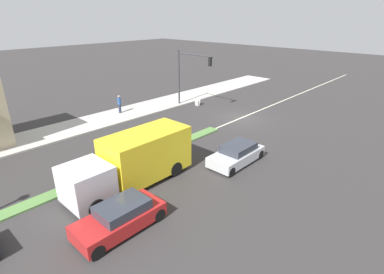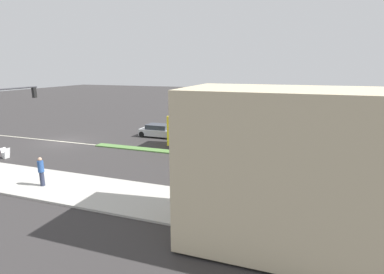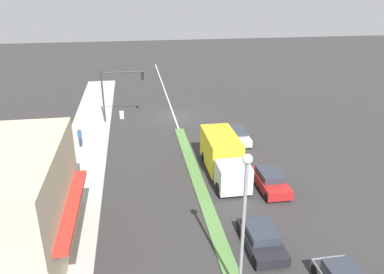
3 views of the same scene
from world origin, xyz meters
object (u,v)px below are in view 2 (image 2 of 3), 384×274
(sedan_silver, at_px, (160,131))
(suv_grey, at_px, (374,147))
(warning_aframe_sign, at_px, (6,153))
(sedan_dark, at_px, (322,152))
(delivery_truck, at_px, (209,132))
(hatchback_red, at_px, (248,137))
(traffic_signal_main, at_px, (5,110))
(pedestrian, at_px, (41,171))

(sedan_silver, bearing_deg, suv_grey, 90.00)
(warning_aframe_sign, relative_size, sedan_dark, 0.21)
(delivery_truck, distance_m, sedan_dark, 9.18)
(suv_grey, relative_size, hatchback_red, 0.94)
(traffic_signal_main, relative_size, suv_grey, 1.46)
(pedestrian, xyz_separation_m, hatchback_red, (-14.41, 9.84, -0.40))
(suv_grey, relative_size, sedan_silver, 0.94)
(pedestrian, bearing_deg, hatchback_red, 145.68)
(suv_grey, relative_size, sedan_dark, 0.98)
(warning_aframe_sign, height_order, hatchback_red, hatchback_red)
(warning_aframe_sign, height_order, delivery_truck, delivery_truck)
(pedestrian, distance_m, suv_grey, 24.75)
(pedestrian, distance_m, warning_aframe_sign, 8.19)
(warning_aframe_sign, bearing_deg, suv_grey, 111.48)
(traffic_signal_main, xyz_separation_m, warning_aframe_sign, (-0.32, -1.00, -3.47))
(delivery_truck, distance_m, hatchback_red, 4.14)
(suv_grey, distance_m, sedan_silver, 19.30)
(sedan_silver, bearing_deg, pedestrian, -3.28)
(hatchback_red, bearing_deg, delivery_truck, -46.41)
(warning_aframe_sign, xyz_separation_m, delivery_truck, (-8.00, 14.22, 1.04))
(warning_aframe_sign, xyz_separation_m, sedan_silver, (-10.80, 8.15, 0.19))
(delivery_truck, xyz_separation_m, suv_grey, (-2.80, 13.22, -0.84))
(pedestrian, bearing_deg, sedan_silver, 176.72)
(traffic_signal_main, distance_m, sedan_dark, 24.09)
(hatchback_red, bearing_deg, sedan_silver, -90.00)
(warning_aframe_sign, distance_m, sedan_dark, 24.69)
(traffic_signal_main, relative_size, sedan_silver, 1.37)
(sedan_silver, bearing_deg, hatchback_red, 90.00)
(warning_aframe_sign, bearing_deg, sedan_silver, 142.96)
(warning_aframe_sign, bearing_deg, hatchback_red, 122.18)
(traffic_signal_main, bearing_deg, warning_aframe_sign, -107.90)
(pedestrian, xyz_separation_m, warning_aframe_sign, (-3.61, -7.33, -0.62))
(suv_grey, xyz_separation_m, sedan_silver, (-0.00, -19.30, -0.02))
(suv_grey, height_order, sedan_dark, suv_grey)
(traffic_signal_main, relative_size, hatchback_red, 1.37)
(traffic_signal_main, xyz_separation_m, delivery_truck, (-8.32, 13.22, -2.43))
(traffic_signal_main, relative_size, delivery_truck, 0.75)
(sedan_silver, height_order, hatchback_red, hatchback_red)
(delivery_truck, relative_size, sedan_silver, 1.83)
(suv_grey, bearing_deg, hatchback_red, -90.00)
(pedestrian, relative_size, hatchback_red, 0.43)
(sedan_silver, bearing_deg, warning_aframe_sign, -37.04)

